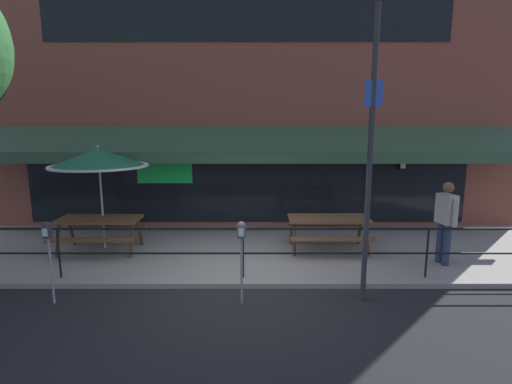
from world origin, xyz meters
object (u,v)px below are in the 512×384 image
(pedestrian_walking, at_px, (443,218))
(patio_umbrella_left, at_px, (96,158))
(picnic_table_centre, at_px, (327,224))
(street_sign_pole, at_px, (368,158))
(parking_meter_near, at_px, (46,238))
(parking_meter_far, at_px, (239,238))
(picnic_table_left, at_px, (97,225))

(pedestrian_walking, bearing_deg, patio_umbrella_left, 172.14)
(picnic_table_centre, xyz_separation_m, street_sign_pole, (0.19, -2.32, 1.74))
(parking_meter_near, height_order, street_sign_pole, street_sign_pole)
(street_sign_pole, bearing_deg, parking_meter_far, -176.80)
(parking_meter_near, distance_m, street_sign_pole, 5.38)
(picnic_table_left, bearing_deg, street_sign_pole, -22.98)
(patio_umbrella_left, distance_m, pedestrian_walking, 7.51)
(parking_meter_far, distance_m, street_sign_pole, 2.44)
(patio_umbrella_left, bearing_deg, parking_meter_near, -87.61)
(parking_meter_near, bearing_deg, street_sign_pole, 1.28)
(patio_umbrella_left, distance_m, street_sign_pole, 5.89)
(pedestrian_walking, distance_m, parking_meter_far, 4.39)
(picnic_table_centre, height_order, parking_meter_far, parking_meter_far)
(picnic_table_left, xyz_separation_m, pedestrian_walking, (7.36, -0.79, 0.35))
(patio_umbrella_left, height_order, street_sign_pole, street_sign_pole)
(picnic_table_left, xyz_separation_m, parking_meter_far, (3.27, -2.38, 0.44))
(picnic_table_left, bearing_deg, pedestrian_walking, -6.09)
(picnic_table_left, relative_size, patio_umbrella_left, 0.76)
(parking_meter_near, distance_m, parking_meter_far, 3.16)
(parking_meter_near, bearing_deg, patio_umbrella_left, 92.39)
(patio_umbrella_left, xyz_separation_m, street_sign_pole, (5.33, -2.49, 0.27))
(patio_umbrella_left, relative_size, parking_meter_far, 1.67)
(patio_umbrella_left, xyz_separation_m, parking_meter_near, (0.11, -2.61, -1.03))
(picnic_table_left, height_order, street_sign_pole, street_sign_pole)
(pedestrian_walking, bearing_deg, parking_meter_near, -167.61)
(picnic_table_left, xyz_separation_m, parking_meter_near, (0.11, -2.38, 0.44))
(pedestrian_walking, bearing_deg, picnic_table_left, 173.91)
(picnic_table_centre, xyz_separation_m, parking_meter_far, (-1.88, -2.44, 0.44))
(picnic_table_centre, relative_size, parking_meter_near, 1.27)
(picnic_table_left, distance_m, parking_meter_far, 4.07)
(patio_umbrella_left, distance_m, parking_meter_near, 2.81)
(pedestrian_walking, xyz_separation_m, parking_meter_near, (-7.25, -1.59, 0.09))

